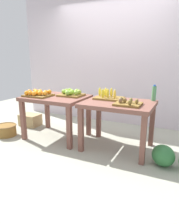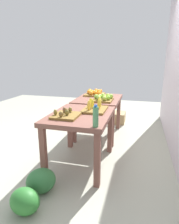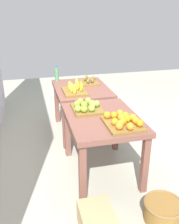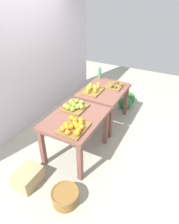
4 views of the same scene
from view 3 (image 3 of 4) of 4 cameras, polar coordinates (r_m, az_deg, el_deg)
ground_plane at (r=3.70m, az=0.20°, el=-8.11°), size 8.00×8.00×0.00m
display_table_left at (r=2.92m, az=2.91°, el=-2.95°), size 1.04×0.80×0.75m
display_table_right at (r=3.92m, az=-1.79°, el=4.05°), size 1.04×0.80×0.75m
orange_bin at (r=2.67m, az=7.56°, el=-2.10°), size 0.45×0.37×0.11m
apple_bin at (r=3.03m, az=-0.64°, el=1.24°), size 0.40×0.36×0.11m
banana_crate at (r=3.65m, az=-3.35°, el=5.00°), size 0.44×0.32×0.17m
kiwi_bin at (r=4.08m, az=-0.39°, el=6.83°), size 0.36×0.32×0.10m
water_bottle at (r=4.24m, az=-7.39°, el=8.51°), size 0.06×0.06×0.25m
watermelon_pile at (r=4.94m, az=-1.04°, el=1.94°), size 0.69×0.43×0.28m
wicker_basket at (r=2.68m, az=16.22°, el=-20.54°), size 0.38×0.38×0.20m
cardboard_produce_box at (r=2.47m, az=1.78°, el=-23.62°), size 0.40×0.30×0.24m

